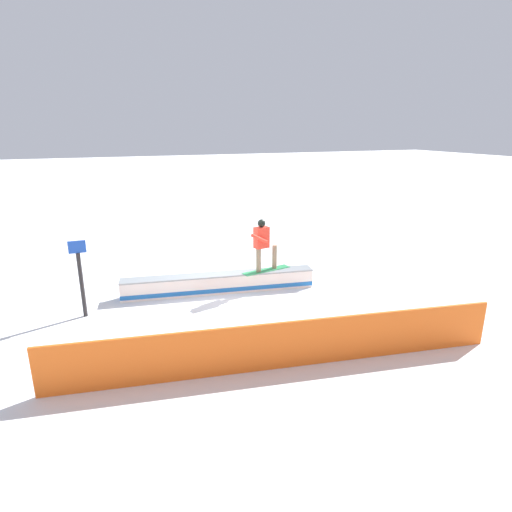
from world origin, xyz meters
TOP-DOWN VIEW (x-y plane):
  - ground_plane at (0.00, 0.00)m, footprint 120.00×120.00m
  - grind_box at (0.00, 0.00)m, footprint 5.44×1.34m
  - snowboarder at (-1.24, 0.24)m, footprint 1.52×0.62m
  - safety_fence at (0.00, 4.25)m, footprint 8.86×1.47m
  - trail_marker at (3.58, 0.29)m, footprint 0.40×0.10m

SIDE VIEW (x-z plane):
  - ground_plane at x=0.00m, z-range 0.00..0.00m
  - grind_box at x=0.00m, z-range -0.03..0.53m
  - safety_fence at x=0.00m, z-range 0.00..0.98m
  - trail_marker at x=3.58m, z-range 0.07..2.02m
  - snowboarder at x=-1.24m, z-range 0.63..2.15m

